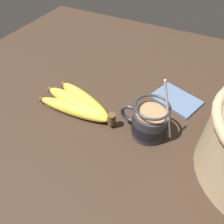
# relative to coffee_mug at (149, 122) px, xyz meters

# --- Properties ---
(table) EXTENTS (1.22, 1.22, 0.03)m
(table) POSITION_rel_coffee_mug_xyz_m (0.08, 0.02, -0.05)
(table) COLOR #332319
(table) RESTS_ON ground
(coffee_mug) EXTENTS (0.13, 0.08, 0.17)m
(coffee_mug) POSITION_rel_coffee_mug_xyz_m (0.00, 0.00, 0.00)
(coffee_mug) COLOR #28282D
(coffee_mug) RESTS_ON table
(banana_bunch) EXTENTS (0.23, 0.11, 0.04)m
(banana_bunch) POSITION_rel_coffee_mug_xyz_m (0.20, 0.01, -0.02)
(banana_bunch) COLOR #4C381E
(banana_bunch) RESTS_ON table
(napkin) EXTENTS (0.15, 0.13, 0.01)m
(napkin) POSITION_rel_coffee_mug_xyz_m (-0.03, -0.15, -0.04)
(napkin) COLOR slate
(napkin) RESTS_ON table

